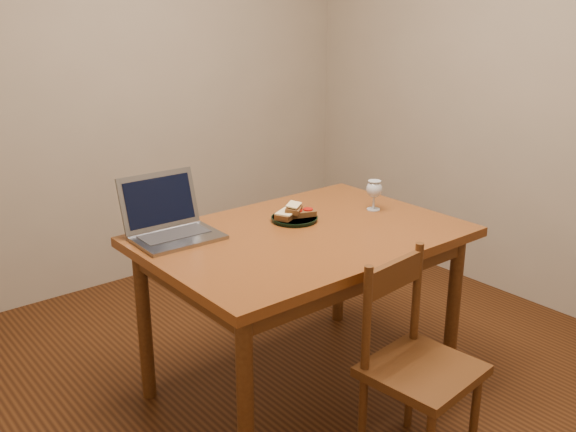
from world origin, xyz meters
TOP-DOWN VIEW (x-y plane):
  - floor at (0.00, 0.00)m, footprint 3.20×3.20m
  - back_wall at (0.00, 1.61)m, footprint 3.20×0.02m
  - right_wall at (1.61, 0.00)m, footprint 0.02×3.20m
  - table at (0.01, -0.02)m, footprint 1.30×0.90m
  - chair at (0.02, -0.64)m, footprint 0.41×0.40m
  - plate at (0.07, 0.12)m, footprint 0.21×0.21m
  - sandwich_cheese at (0.04, 0.13)m, footprint 0.13×0.11m
  - sandwich_tomato at (0.11, 0.11)m, footprint 0.12×0.10m
  - sandwich_top at (0.07, 0.13)m, footprint 0.12×0.11m
  - milk_glass at (0.46, 0.01)m, footprint 0.07×0.07m
  - laptop at (-0.44, 0.31)m, footprint 0.35×0.32m

SIDE VIEW (x-z plane):
  - floor at x=0.00m, z-range -0.02..0.00m
  - chair at x=0.02m, z-range 0.24..0.64m
  - table at x=0.01m, z-range 0.28..1.02m
  - plate at x=0.07m, z-range 0.74..0.76m
  - sandwich_tomato at x=0.11m, z-range 0.76..0.79m
  - sandwich_cheese at x=0.04m, z-range 0.76..0.79m
  - sandwich_top at x=0.07m, z-range 0.78..0.81m
  - laptop at x=-0.44m, z-range 0.68..0.93m
  - milk_glass at x=0.46m, z-range 0.74..0.88m
  - back_wall at x=0.00m, z-range 0.00..2.60m
  - right_wall at x=1.61m, z-range 0.00..2.60m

